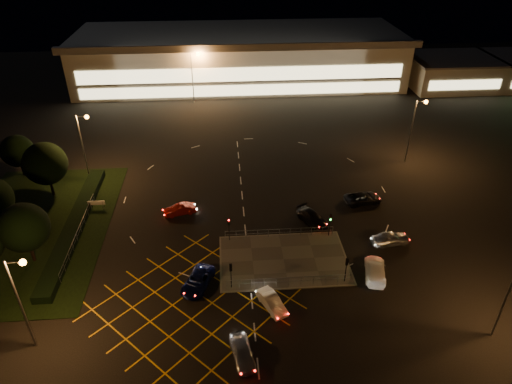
{
  "coord_description": "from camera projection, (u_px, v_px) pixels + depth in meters",
  "views": [
    {
      "loc": [
        -4.09,
        -41.19,
        33.86
      ],
      "look_at": [
        -0.26,
        9.51,
        2.0
      ],
      "focal_mm": 32.0,
      "sensor_mm": 36.0,
      "label": 1
    }
  ],
  "objects": [
    {
      "name": "car_left_blue",
      "position": [
        198.0,
        281.0,
        47.64
      ],
      "size": [
        3.94,
        5.49,
        1.39
      ],
      "primitive_type": "imported",
      "rotation": [
        0.0,
        0.0,
        5.92
      ],
      "color": "#0C144B",
      "rests_on": "ground"
    },
    {
      "name": "car_queue_white",
      "position": [
        272.0,
        302.0,
        45.07
      ],
      "size": [
        3.01,
        4.32,
        1.35
      ],
      "primitive_type": "imported",
      "rotation": [
        0.0,
        0.0,
        0.43
      ],
      "color": "silver",
      "rests_on": "ground"
    },
    {
      "name": "car_east_grey",
      "position": [
        363.0,
        198.0,
        61.15
      ],
      "size": [
        5.3,
        2.98,
        1.4
      ],
      "primitive_type": "imported",
      "rotation": [
        0.0,
        0.0,
        1.71
      ],
      "color": "black",
      "rests_on": "ground"
    },
    {
      "name": "signal_se",
      "position": [
        347.0,
        265.0,
        47.23
      ],
      "size": [
        0.28,
        0.3,
        3.15
      ],
      "rotation": [
        0.0,
        0.0,
        3.14
      ],
      "color": "black",
      "rests_on": "pedestrian_island"
    },
    {
      "name": "streetlight_nw",
      "position": [
        84.0,
        139.0,
        63.26
      ],
      "size": [
        1.78,
        0.56,
        10.03
      ],
      "color": "slate",
      "rests_on": "ground"
    },
    {
      "name": "retail_unit_a",
      "position": [
        451.0,
        72.0,
        99.88
      ],
      "size": [
        18.8,
        14.8,
        6.35
      ],
      "color": "beige",
      "rests_on": "ground"
    },
    {
      "name": "car_approach_white",
      "position": [
        375.0,
        270.0,
        48.97
      ],
      "size": [
        3.28,
        5.53,
        1.5
      ],
      "primitive_type": "imported",
      "rotation": [
        0.0,
        0.0,
        2.9
      ],
      "color": "white",
      "rests_on": "ground"
    },
    {
      "name": "supermarket",
      "position": [
        240.0,
        56.0,
        102.57
      ],
      "size": [
        72.0,
        26.5,
        10.5
      ],
      "color": "beige",
      "rests_on": "ground"
    },
    {
      "name": "streetlight_sw",
      "position": [
        21.0,
        292.0,
        38.04
      ],
      "size": [
        1.78,
        0.56,
        10.03
      ],
      "color": "slate",
      "rests_on": "ground"
    },
    {
      "name": "signal_nw",
      "position": [
        229.0,
        225.0,
        53.22
      ],
      "size": [
        0.28,
        0.3,
        3.15
      ],
      "color": "black",
      "rests_on": "pedestrian_island"
    },
    {
      "name": "tree_c",
      "position": [
        45.0,
        164.0,
        60.46
      ],
      "size": [
        5.76,
        5.76,
        7.84
      ],
      "color": "black",
      "rests_on": "ground"
    },
    {
      "name": "streetlight_ne",
      "position": [
        415.0,
        122.0,
        68.02
      ],
      "size": [
        1.78,
        0.56,
        10.03
      ],
      "color": "slate",
      "rests_on": "ground"
    },
    {
      "name": "tree_e",
      "position": [
        24.0,
        228.0,
        48.92
      ],
      "size": [
        5.4,
        5.4,
        7.35
      ],
      "color": "black",
      "rests_on": "ground"
    },
    {
      "name": "streetlight_far_left",
      "position": [
        194.0,
        71.0,
        89.51
      ],
      "size": [
        1.78,
        0.56,
        10.03
      ],
      "color": "slate",
      "rests_on": "ground"
    },
    {
      "name": "car_far_dkgrey",
      "position": [
        312.0,
        217.0,
        57.35
      ],
      "size": [
        4.04,
        5.16,
        1.4
      ],
      "primitive_type": "imported",
      "rotation": [
        0.0,
        0.0,
        0.5
      ],
      "color": "black",
      "rests_on": "ground"
    },
    {
      "name": "car_circ_red",
      "position": [
        180.0,
        210.0,
        58.87
      ],
      "size": [
        4.29,
        2.42,
        1.34
      ],
      "primitive_type": "imported",
      "rotation": [
        0.0,
        0.0,
        4.97
      ],
      "color": "maroon",
      "rests_on": "ground"
    },
    {
      "name": "ground",
      "position": [
        264.0,
        250.0,
        53.04
      ],
      "size": [
        180.0,
        180.0,
        0.0
      ],
      "primitive_type": "plane",
      "color": "black",
      "rests_on": "ground"
    },
    {
      "name": "pedestrian_island",
      "position": [
        284.0,
        260.0,
        51.45
      ],
      "size": [
        14.0,
        9.0,
        0.12
      ],
      "primitive_type": "cube",
      "color": "#4C4944",
      "rests_on": "ground"
    },
    {
      "name": "car_right_silver",
      "position": [
        390.0,
        238.0,
        53.58
      ],
      "size": [
        4.75,
        2.36,
        1.55
      ],
      "primitive_type": "imported",
      "rotation": [
        0.0,
        0.0,
        1.69
      ],
      "color": "#A7A9AE",
      "rests_on": "ground"
    },
    {
      "name": "tree_d",
      "position": [
        17.0,
        151.0,
        65.64
      ],
      "size": [
        4.68,
        4.68,
        6.37
      ],
      "color": "black",
      "rests_on": "ground"
    },
    {
      "name": "streetlight_far_right",
      "position": [
        390.0,
        63.0,
        93.75
      ],
      "size": [
        1.78,
        0.56,
        10.03
      ],
      "color": "slate",
      "rests_on": "ground"
    },
    {
      "name": "car_near_silver",
      "position": [
        242.0,
        352.0,
        39.95
      ],
      "size": [
        2.52,
        4.65,
        1.5
      ],
      "primitive_type": "imported",
      "rotation": [
        0.0,
        0.0,
        0.18
      ],
      "color": "silver",
      "rests_on": "ground"
    },
    {
      "name": "hedge",
      "position": [
        75.0,
        225.0,
        56.38
      ],
      "size": [
        2.0,
        26.0,
        1.0
      ],
      "primitive_type": "cube",
      "color": "black",
      "rests_on": "ground"
    },
    {
      "name": "signal_sw",
      "position": [
        231.0,
        271.0,
        46.47
      ],
      "size": [
        0.28,
        0.3,
        3.15
      ],
      "rotation": [
        0.0,
        0.0,
        3.14
      ],
      "color": "black",
      "rests_on": "pedestrian_island"
    },
    {
      "name": "grass_verge",
      "position": [
        35.0,
        229.0,
        56.3
      ],
      "size": [
        18.0,
        30.0,
        0.08
      ],
      "primitive_type": "cube",
      "color": "black",
      "rests_on": "ground"
    },
    {
      "name": "signal_ne",
      "position": [
        330.0,
        220.0,
        53.98
      ],
      "size": [
        0.28,
        0.3,
        3.15
      ],
      "color": "black",
      "rests_on": "pedestrian_island"
    }
  ]
}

